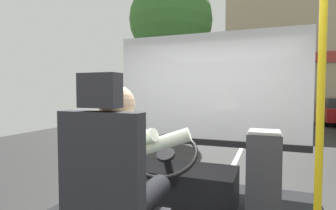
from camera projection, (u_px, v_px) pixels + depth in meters
The scene contains 8 objects.
ground at pixel (247, 138), 10.30m from camera, with size 18.00×44.00×0.06m.
driver_seat at pixel (112, 206), 1.51m from camera, with size 0.48×0.48×1.28m.
bus_driver at pixel (123, 169), 1.62m from camera, with size 0.75×0.60×0.80m.
steering_console at pixel (181, 185), 2.72m from camera, with size 1.10×1.00×0.80m.
handrail_pole at pixel (320, 109), 1.57m from camera, with size 0.04×0.04×2.17m.
fare_box at pixel (263, 185), 2.11m from camera, with size 0.26×0.26×0.88m.
windshield_panel at pixel (207, 102), 3.50m from camera, with size 2.50×0.08×1.48m.
street_tree at pixel (171, 21), 10.91m from camera, with size 3.40×3.40×6.40m.
Camera 1 is at (0.76, -1.84, 1.79)m, focal length 28.38 mm.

